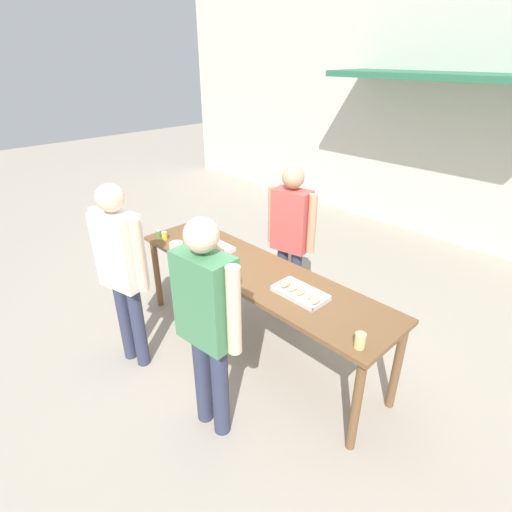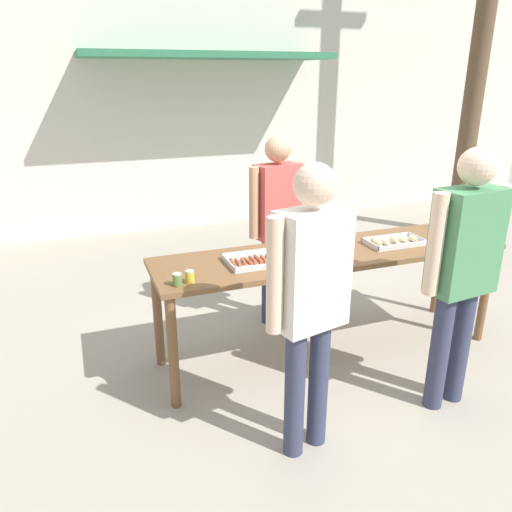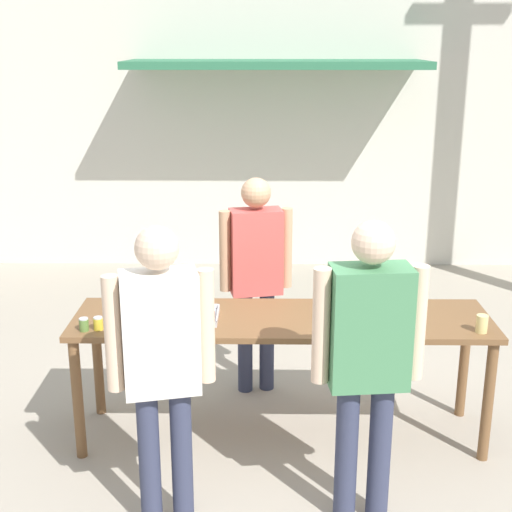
{
  "view_description": "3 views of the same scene",
  "coord_description": "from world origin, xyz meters",
  "px_view_note": "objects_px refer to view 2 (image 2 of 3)",
  "views": [
    {
      "loc": [
        2.31,
        -2.22,
        2.67
      ],
      "look_at": [
        0.0,
        0.0,
        1.03
      ],
      "focal_mm": 28.0,
      "sensor_mm": 36.0,
      "label": 1
    },
    {
      "loc": [
        -1.83,
        -3.21,
        2.18
      ],
      "look_at": [
        -0.64,
        -0.03,
        0.93
      ],
      "focal_mm": 35.0,
      "sensor_mm": 36.0,
      "label": 2
    },
    {
      "loc": [
        -0.12,
        -4.42,
        2.67
      ],
      "look_at": [
        -0.18,
        0.68,
        1.1
      ],
      "focal_mm": 50.0,
      "sensor_mm": 36.0,
      "label": 3
    }
  ],
  "objects_px": {
    "food_tray_buns": "(392,242)",
    "person_customer_with_cup": "(463,261)",
    "condiment_jar_mustard": "(177,280)",
    "utility_pole": "(486,6)",
    "food_tray_sausages": "(256,261)",
    "condiment_jar_ketchup": "(190,277)",
    "person_customer_holding_hotdog": "(311,290)",
    "person_server_behind_table": "(277,214)",
    "beer_cup": "(483,235)"
  },
  "relations": [
    {
      "from": "beer_cup",
      "to": "condiment_jar_ketchup",
      "type": "bearing_deg",
      "value": 179.73
    },
    {
      "from": "food_tray_sausages",
      "to": "food_tray_buns",
      "type": "bearing_deg",
      "value": 0.04
    },
    {
      "from": "food_tray_sausages",
      "to": "utility_pole",
      "type": "height_order",
      "value": "utility_pole"
    },
    {
      "from": "food_tray_sausages",
      "to": "utility_pole",
      "type": "bearing_deg",
      "value": 30.34
    },
    {
      "from": "condiment_jar_mustard",
      "to": "beer_cup",
      "type": "relative_size",
      "value": 0.75
    },
    {
      "from": "utility_pole",
      "to": "condiment_jar_ketchup",
      "type": "bearing_deg",
      "value": -150.78
    },
    {
      "from": "condiment_jar_mustard",
      "to": "person_customer_holding_hotdog",
      "type": "xyz_separation_m",
      "value": [
        0.6,
        -0.72,
        0.13
      ]
    },
    {
      "from": "food_tray_buns",
      "to": "beer_cup",
      "type": "relative_size",
      "value": 4.03
    },
    {
      "from": "food_tray_buns",
      "to": "person_customer_with_cup",
      "type": "bearing_deg",
      "value": -96.12
    },
    {
      "from": "condiment_jar_mustard",
      "to": "person_customer_with_cup",
      "type": "xyz_separation_m",
      "value": [
        1.71,
        -0.65,
        0.14
      ]
    },
    {
      "from": "beer_cup",
      "to": "person_customer_holding_hotdog",
      "type": "relative_size",
      "value": 0.06
    },
    {
      "from": "person_customer_holding_hotdog",
      "to": "food_tray_sausages",
      "type": "bearing_deg",
      "value": -104.68
    },
    {
      "from": "food_tray_sausages",
      "to": "condiment_jar_ketchup",
      "type": "relative_size",
      "value": 5.05
    },
    {
      "from": "person_customer_with_cup",
      "to": "condiment_jar_mustard",
      "type": "bearing_deg",
      "value": -26.68
    },
    {
      "from": "condiment_jar_ketchup",
      "to": "utility_pole",
      "type": "relative_size",
      "value": 0.01
    },
    {
      "from": "food_tray_buns",
      "to": "condiment_jar_ketchup",
      "type": "xyz_separation_m",
      "value": [
        -1.71,
        -0.2,
        0.02
      ]
    },
    {
      "from": "condiment_jar_mustard",
      "to": "condiment_jar_ketchup",
      "type": "distance_m",
      "value": 0.09
    },
    {
      "from": "person_customer_holding_hotdog",
      "to": "person_customer_with_cup",
      "type": "bearing_deg",
      "value": 170.41
    },
    {
      "from": "food_tray_buns",
      "to": "utility_pole",
      "type": "distance_m",
      "value": 4.17
    },
    {
      "from": "food_tray_buns",
      "to": "utility_pole",
      "type": "relative_size",
      "value": 0.08
    },
    {
      "from": "condiment_jar_ketchup",
      "to": "person_customer_with_cup",
      "type": "bearing_deg",
      "value": -22.49
    },
    {
      "from": "food_tray_sausages",
      "to": "person_customer_with_cup",
      "type": "bearing_deg",
      "value": -38.79
    },
    {
      "from": "beer_cup",
      "to": "person_server_behind_table",
      "type": "height_order",
      "value": "person_server_behind_table"
    },
    {
      "from": "food_tray_buns",
      "to": "condiment_jar_mustard",
      "type": "relative_size",
      "value": 5.39
    },
    {
      "from": "beer_cup",
      "to": "food_tray_sausages",
      "type": "bearing_deg",
      "value": 173.67
    },
    {
      "from": "food_tray_sausages",
      "to": "person_customer_with_cup",
      "type": "distance_m",
      "value": 1.4
    },
    {
      "from": "person_server_behind_table",
      "to": "person_customer_with_cup",
      "type": "xyz_separation_m",
      "value": [
        0.62,
        -1.57,
        0.04
      ]
    },
    {
      "from": "person_customer_with_cup",
      "to": "utility_pole",
      "type": "xyz_separation_m",
      "value": [
        2.88,
        3.19,
        1.91
      ]
    },
    {
      "from": "condiment_jar_mustard",
      "to": "beer_cup",
      "type": "bearing_deg",
      "value": 0.15
    },
    {
      "from": "food_tray_sausages",
      "to": "condiment_jar_ketchup",
      "type": "distance_m",
      "value": 0.57
    },
    {
      "from": "person_server_behind_table",
      "to": "condiment_jar_mustard",
      "type": "bearing_deg",
      "value": -151.0
    },
    {
      "from": "person_customer_with_cup",
      "to": "utility_pole",
      "type": "relative_size",
      "value": 0.31
    },
    {
      "from": "person_server_behind_table",
      "to": "utility_pole",
      "type": "height_order",
      "value": "utility_pole"
    },
    {
      "from": "utility_pole",
      "to": "food_tray_sausages",
      "type": "bearing_deg",
      "value": -149.66
    },
    {
      "from": "condiment_jar_mustard",
      "to": "utility_pole",
      "type": "height_order",
      "value": "utility_pole"
    },
    {
      "from": "condiment_jar_ketchup",
      "to": "beer_cup",
      "type": "bearing_deg",
      "value": -0.27
    },
    {
      "from": "person_customer_with_cup",
      "to": "food_tray_sausages",
      "type": "bearing_deg",
      "value": -44.55
    },
    {
      "from": "beer_cup",
      "to": "person_customer_holding_hotdog",
      "type": "bearing_deg",
      "value": -159.35
    },
    {
      "from": "food_tray_buns",
      "to": "person_customer_with_cup",
      "type": "xyz_separation_m",
      "value": [
        -0.09,
        -0.87,
        0.16
      ]
    },
    {
      "from": "beer_cup",
      "to": "person_server_behind_table",
      "type": "bearing_deg",
      "value": 147.58
    },
    {
      "from": "food_tray_buns",
      "to": "person_customer_holding_hotdog",
      "type": "height_order",
      "value": "person_customer_holding_hotdog"
    },
    {
      "from": "food_tray_sausages",
      "to": "condiment_jar_ketchup",
      "type": "height_order",
      "value": "condiment_jar_ketchup"
    },
    {
      "from": "food_tray_sausages",
      "to": "person_server_behind_table",
      "type": "xyz_separation_m",
      "value": [
        0.46,
        0.7,
        0.12
      ]
    },
    {
      "from": "beer_cup",
      "to": "utility_pole",
      "type": "height_order",
      "value": "utility_pole"
    },
    {
      "from": "food_tray_sausages",
      "to": "utility_pole",
      "type": "relative_size",
      "value": 0.07
    },
    {
      "from": "condiment_jar_ketchup",
      "to": "beer_cup",
      "type": "relative_size",
      "value": 0.75
    },
    {
      "from": "person_customer_with_cup",
      "to": "utility_pole",
      "type": "height_order",
      "value": "utility_pole"
    },
    {
      "from": "person_server_behind_table",
      "to": "person_customer_with_cup",
      "type": "relative_size",
      "value": 0.96
    },
    {
      "from": "food_tray_buns",
      "to": "utility_pole",
      "type": "xyz_separation_m",
      "value": [
        2.79,
        2.32,
        2.07
      ]
    },
    {
      "from": "condiment_jar_ketchup",
      "to": "person_customer_holding_hotdog",
      "type": "relative_size",
      "value": 0.05
    }
  ]
}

